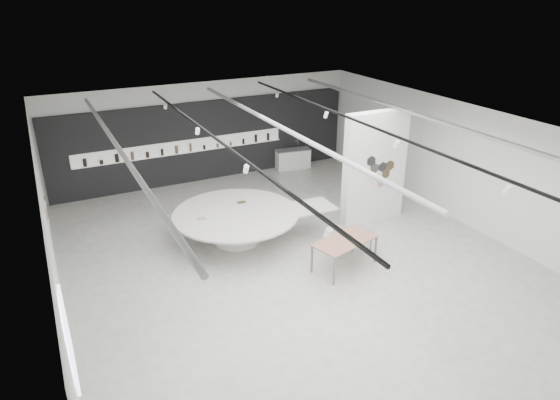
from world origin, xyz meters
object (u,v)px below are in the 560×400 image
partition_column (375,168)px  display_island (239,222)px  sample_table_wood (345,242)px  sample_table_stone (349,233)px  kitchen_counter (293,159)px

partition_column → display_island: partition_column is taller
sample_table_wood → sample_table_stone: (0.62, 0.70, -0.19)m
sample_table_wood → sample_table_stone: size_ratio=1.55×
partition_column → sample_table_wood: (-2.48, -2.16, -1.03)m
kitchen_counter → display_island: bearing=-124.0°
sample_table_wood → kitchen_counter: 8.09m
display_island → sample_table_stone: 3.26m
display_island → sample_table_stone: size_ratio=3.82×
partition_column → sample_table_wood: partition_column is taller
partition_column → sample_table_wood: 3.44m
display_island → kitchen_counter: kitchen_counter is taller
display_island → kitchen_counter: bearing=49.9°
kitchen_counter → sample_table_stone: bearing=-97.3°
sample_table_wood → sample_table_stone: 0.95m
kitchen_counter → sample_table_wood: bearing=-100.2°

